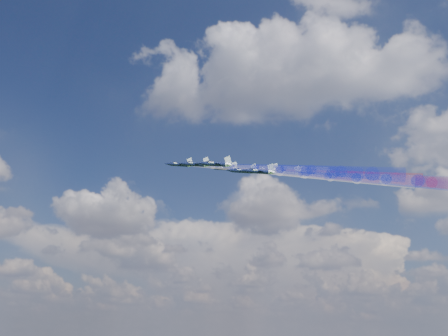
% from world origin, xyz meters
% --- Properties ---
extents(jet_lead, '(13.28, 11.11, 7.19)m').
position_xyz_m(jet_lead, '(-16.50, -18.15, 148.08)').
color(jet_lead, black).
extents(trail_lead, '(46.00, 10.52, 13.25)m').
position_xyz_m(trail_lead, '(10.85, -21.73, 142.76)').
color(trail_lead, white).
extents(jet_inner_left, '(13.28, 11.11, 7.19)m').
position_xyz_m(jet_inner_left, '(-6.89, -28.87, 143.83)').
color(jet_inner_left, black).
extents(trail_inner_left, '(46.00, 10.52, 13.25)m').
position_xyz_m(trail_inner_left, '(20.45, -32.46, 138.51)').
color(trail_inner_left, '#1721CA').
extents(jet_inner_right, '(13.28, 11.11, 7.19)m').
position_xyz_m(jet_inner_right, '(-2.80, -11.72, 147.37)').
color(jet_inner_right, black).
extents(trail_inner_right, '(46.00, 10.52, 13.25)m').
position_xyz_m(trail_inner_right, '(24.54, -15.31, 142.05)').
color(trail_inner_right, red).
extents(jet_outer_left, '(13.28, 11.11, 7.19)m').
position_xyz_m(jet_outer_left, '(3.36, -39.79, 139.46)').
color(jet_outer_left, black).
extents(trail_outer_left, '(46.00, 10.52, 13.25)m').
position_xyz_m(trail_outer_left, '(30.70, -43.37, 134.14)').
color(trail_outer_left, '#1721CA').
extents(jet_center_third, '(13.28, 11.11, 7.19)m').
position_xyz_m(jet_center_third, '(6.45, -22.19, 142.42)').
color(jet_center_third, black).
extents(trail_center_third, '(46.00, 10.52, 13.25)m').
position_xyz_m(trail_center_third, '(33.79, -25.77, 137.10)').
color(trail_center_third, white).
extents(jet_outer_right, '(13.28, 11.11, 7.19)m').
position_xyz_m(jet_outer_right, '(9.86, -5.07, 147.71)').
color(jet_outer_right, black).
extents(trail_outer_right, '(46.00, 10.52, 13.25)m').
position_xyz_m(trail_outer_right, '(37.21, -8.65, 142.39)').
color(trail_outer_right, red).
extents(jet_rear_left, '(13.28, 11.11, 7.19)m').
position_xyz_m(jet_rear_left, '(14.10, -32.86, 138.33)').
color(jet_rear_left, black).
extents(trail_rear_left, '(46.00, 10.52, 13.25)m').
position_xyz_m(trail_rear_left, '(41.45, -36.44, 133.00)').
color(trail_rear_left, '#1721CA').
extents(jet_rear_right, '(13.28, 11.11, 7.19)m').
position_xyz_m(jet_rear_right, '(18.94, -15.33, 142.67)').
color(jet_rear_right, black).
extents(trail_rear_right, '(46.00, 10.52, 13.25)m').
position_xyz_m(trail_rear_right, '(46.29, -18.92, 137.35)').
color(trail_rear_right, red).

